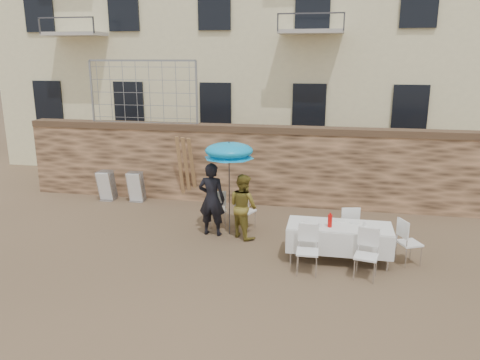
% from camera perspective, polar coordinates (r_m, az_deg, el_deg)
% --- Properties ---
extents(ground, '(80.00, 80.00, 0.00)m').
position_cam_1_polar(ground, '(9.16, -5.25, -11.88)').
color(ground, brown).
rests_on(ground, ground).
extents(stone_wall, '(13.00, 0.50, 2.20)m').
position_cam_1_polar(stone_wall, '(13.39, 0.65, 1.85)').
color(stone_wall, brown).
rests_on(stone_wall, ground).
extents(chain_link_fence, '(3.20, 0.06, 1.80)m').
position_cam_1_polar(chain_link_fence, '(13.95, -11.73, 10.38)').
color(chain_link_fence, gray).
rests_on(chain_link_fence, stone_wall).
extents(man_suit, '(0.66, 0.46, 1.75)m').
position_cam_1_polar(man_suit, '(10.96, -3.47, -2.37)').
color(man_suit, black).
rests_on(man_suit, ground).
extents(woman_dress, '(0.93, 0.90, 1.51)m').
position_cam_1_polar(woman_dress, '(10.83, 0.39, -3.19)').
color(woman_dress, '#A58F32').
rests_on(woman_dress, ground).
extents(umbrella, '(1.15, 1.15, 2.08)m').
position_cam_1_polar(umbrella, '(10.69, -1.35, 3.28)').
color(umbrella, '#3F3F44').
rests_on(umbrella, ground).
extents(couple_chair_left, '(0.60, 0.60, 0.96)m').
position_cam_1_polar(couple_chair_left, '(11.58, -2.75, -3.44)').
color(couple_chair_left, white).
rests_on(couple_chair_left, ground).
extents(couple_chair_right, '(0.62, 0.62, 0.96)m').
position_cam_1_polar(couple_chair_right, '(11.44, 0.66, -3.66)').
color(couple_chair_right, white).
rests_on(couple_chair_right, ground).
extents(banquet_table, '(2.10, 0.85, 0.78)m').
position_cam_1_polar(banquet_table, '(9.81, 12.05, -5.63)').
color(banquet_table, white).
rests_on(banquet_table, ground).
extents(soda_bottle, '(0.09, 0.09, 0.26)m').
position_cam_1_polar(soda_bottle, '(9.61, 10.91, -4.91)').
color(soda_bottle, red).
rests_on(soda_bottle, banquet_table).
extents(table_chair_front_left, '(0.49, 0.49, 0.96)m').
position_cam_1_polar(table_chair_front_left, '(9.21, 8.23, -8.51)').
color(table_chair_front_left, white).
rests_on(table_chair_front_left, ground).
extents(table_chair_front_right, '(0.56, 0.56, 0.96)m').
position_cam_1_polar(table_chair_front_right, '(9.24, 15.13, -8.83)').
color(table_chair_front_right, white).
rests_on(table_chair_front_right, ground).
extents(table_chair_back, '(0.57, 0.57, 0.96)m').
position_cam_1_polar(table_chair_back, '(10.66, 13.02, -5.47)').
color(table_chair_back, white).
rests_on(table_chair_back, ground).
extents(table_chair_side, '(0.64, 0.64, 0.96)m').
position_cam_1_polar(table_chair_side, '(10.13, 19.96, -7.09)').
color(table_chair_side, white).
rests_on(table_chair_side, ground).
extents(chair_stack_left, '(0.46, 0.47, 0.92)m').
position_cam_1_polar(chair_stack_left, '(14.36, -15.65, -0.45)').
color(chair_stack_left, white).
rests_on(chair_stack_left, ground).
extents(chair_stack_right, '(0.46, 0.40, 0.92)m').
position_cam_1_polar(chair_stack_right, '(13.98, -12.35, -0.65)').
color(chair_stack_right, white).
rests_on(chair_stack_right, ground).
extents(wood_planks, '(0.70, 0.20, 2.00)m').
position_cam_1_polar(wood_planks, '(13.36, -6.04, 1.29)').
color(wood_planks, '#A37749').
rests_on(wood_planks, ground).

